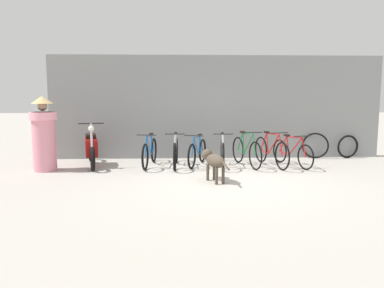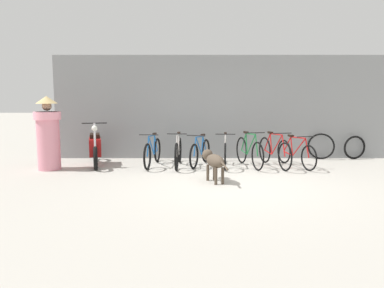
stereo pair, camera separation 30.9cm
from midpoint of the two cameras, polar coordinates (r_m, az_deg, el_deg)
ground_plane at (r=7.58m, az=4.92°, el=-5.80°), size 60.00×60.00×0.00m
shop_wall_back at (r=10.36m, az=2.91°, el=5.61°), size 9.09×0.20×2.80m
bicycle_0 at (r=9.26m, az=-7.41°, el=-1.29°), size 0.46×1.69×0.82m
bicycle_1 at (r=9.12m, az=-3.48°, el=-1.31°), size 0.46×1.71×0.85m
bicycle_2 at (r=9.27m, az=-0.12°, el=-1.28°), size 0.61×1.50×0.79m
bicycle_3 at (r=9.17m, az=3.70°, el=-1.25°), size 0.46×1.65×0.84m
bicycle_4 at (r=9.23m, az=7.31°, el=-1.14°), size 0.53×1.64×0.88m
bicycle_5 at (r=9.34m, az=11.01°, el=-1.13°), size 0.54×1.73×0.87m
bicycle_6 at (r=9.47m, az=14.09°, el=-1.29°), size 0.61×1.59×0.79m
motorcycle at (r=9.55m, az=-15.99°, el=-0.66°), size 0.66×1.85×1.09m
stray_dog at (r=7.54m, az=2.15°, el=-2.54°), size 0.53×1.03×0.62m
person_in_robes at (r=9.25m, az=-22.54°, el=1.45°), size 0.86×0.86×1.71m
spare_tire_left at (r=11.15m, az=21.92°, el=-0.37°), size 0.64×0.17×0.64m
spare_tire_right at (r=10.79m, az=17.50°, el=-0.23°), size 0.68×0.31×0.71m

